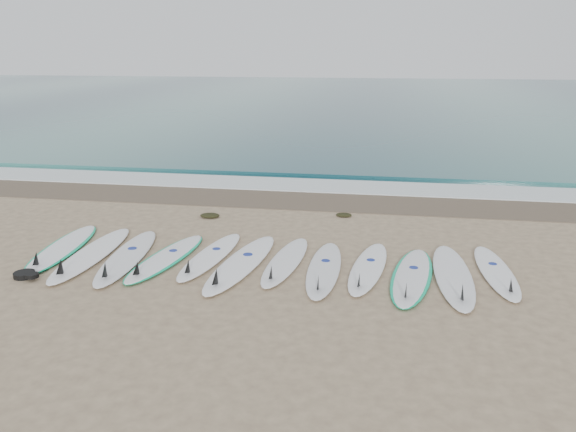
% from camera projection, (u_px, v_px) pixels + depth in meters
% --- Properties ---
extents(ground, '(120.00, 120.00, 0.00)m').
position_uv_depth(ground, '(265.00, 264.00, 9.19)').
color(ground, '#998163').
extents(ocean, '(120.00, 55.00, 0.03)m').
position_uv_depth(ocean, '(358.00, 98.00, 39.89)').
color(ocean, '#275E60').
rests_on(ocean, ground).
extents(wet_sand_band, '(120.00, 1.80, 0.01)m').
position_uv_depth(wet_sand_band, '(301.00, 200.00, 13.06)').
color(wet_sand_band, brown).
rests_on(wet_sand_band, ground).
extents(foam_band, '(120.00, 1.40, 0.04)m').
position_uv_depth(foam_band, '(308.00, 185.00, 14.38)').
color(foam_band, silver).
rests_on(foam_band, ground).
extents(wave_crest, '(120.00, 1.00, 0.10)m').
position_uv_depth(wave_crest, '(315.00, 172.00, 15.79)').
color(wave_crest, '#275E60').
rests_on(wave_crest, ground).
extents(surfboard_0, '(0.88, 2.60, 0.32)m').
position_uv_depth(surfboard_0, '(62.00, 248.00, 9.79)').
color(surfboard_0, white).
rests_on(surfboard_0, ground).
extents(surfboard_1, '(0.65, 2.77, 0.35)m').
position_uv_depth(surfboard_1, '(90.00, 254.00, 9.45)').
color(surfboard_1, white).
rests_on(surfboard_1, ground).
extents(surfboard_2, '(0.84, 2.73, 0.34)m').
position_uv_depth(surfboard_2, '(126.00, 257.00, 9.33)').
color(surfboard_2, white).
rests_on(surfboard_2, ground).
extents(surfboard_3, '(0.93, 2.47, 0.31)m').
position_uv_depth(surfboard_3, '(165.00, 258.00, 9.33)').
color(surfboard_3, white).
rests_on(surfboard_3, ground).
extents(surfboard_4, '(0.76, 2.44, 0.31)m').
position_uv_depth(surfboard_4, '(209.00, 256.00, 9.38)').
color(surfboard_4, white).
rests_on(surfboard_4, ground).
extents(surfboard_5, '(0.94, 2.82, 0.35)m').
position_uv_depth(surfboard_5, '(240.00, 264.00, 9.04)').
color(surfboard_5, white).
rests_on(surfboard_5, ground).
extents(surfboard_6, '(0.70, 2.38, 0.30)m').
position_uv_depth(surfboard_6, '(285.00, 262.00, 9.15)').
color(surfboard_6, white).
rests_on(surfboard_6, ground).
extents(surfboard_7, '(0.52, 2.45, 0.31)m').
position_uv_depth(surfboard_7, '(324.00, 269.00, 8.83)').
color(surfboard_7, silver).
rests_on(surfboard_7, ground).
extents(surfboard_8, '(0.80, 2.40, 0.30)m').
position_uv_depth(surfboard_8, '(368.00, 268.00, 8.88)').
color(surfboard_8, white).
rests_on(surfboard_8, ground).
extents(surfboard_9, '(0.94, 2.51, 0.31)m').
position_uv_depth(surfboard_9, '(412.00, 276.00, 8.58)').
color(surfboard_9, white).
rests_on(surfboard_9, ground).
extents(surfboard_10, '(0.57, 2.68, 0.34)m').
position_uv_depth(surfboard_10, '(454.00, 276.00, 8.56)').
color(surfboard_10, white).
rests_on(surfboard_10, ground).
extents(surfboard_11, '(0.59, 2.33, 0.30)m').
position_uv_depth(surfboard_11, '(497.00, 272.00, 8.72)').
color(surfboard_11, white).
rests_on(surfboard_11, ground).
extents(seaweed_near, '(0.41, 0.32, 0.08)m').
position_uv_depth(seaweed_near, '(210.00, 215.00, 11.72)').
color(seaweed_near, black).
rests_on(seaweed_near, ground).
extents(seaweed_far, '(0.33, 0.26, 0.06)m').
position_uv_depth(seaweed_far, '(344.00, 215.00, 11.79)').
color(seaweed_far, black).
rests_on(seaweed_far, ground).
extents(leash_coil, '(0.46, 0.36, 0.11)m').
position_uv_depth(leash_coil, '(26.00, 275.00, 8.63)').
color(leash_coil, black).
rests_on(leash_coil, ground).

